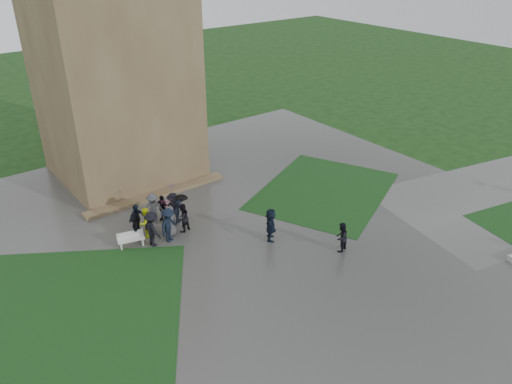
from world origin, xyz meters
TOP-DOWN VIEW (x-y plane):
  - ground at (0.00, 0.00)m, footprint 120.00×120.00m
  - plaza at (0.00, 2.00)m, footprint 34.00×34.00m
  - lawn_inset_left at (-8.50, 4.00)m, footprint 14.10×13.46m
  - lawn_inset_right at (8.50, 5.00)m, footprint 11.12×10.15m
  - tower at (0.00, 15.00)m, footprint 8.00×8.00m
  - tower_plinth at (0.00, 10.60)m, footprint 9.00×0.80m
  - bench at (-3.54, 6.53)m, footprint 1.40×0.73m
  - visitor_cluster at (-1.65, 6.76)m, footprint 3.46×3.21m
  - pedestrian_mid at (2.43, 2.73)m, footprint 1.48×1.66m
  - pedestrian_near at (4.54, -0.18)m, footprint 0.86×0.66m

SIDE VIEW (x-z plane):
  - ground at x=0.00m, z-range 0.00..0.00m
  - plaza at x=0.00m, z-range 0.00..0.02m
  - lawn_inset_left at x=-8.50m, z-range 0.02..0.03m
  - lawn_inset_right at x=8.50m, z-range 0.02..0.03m
  - tower_plinth at x=0.00m, z-range 0.02..0.24m
  - bench at x=-3.54m, z-range 0.03..0.81m
  - pedestrian_near at x=4.54m, z-range 0.02..1.59m
  - pedestrian_mid at x=2.43m, z-range 0.02..1.79m
  - visitor_cluster at x=-1.65m, z-range -0.18..2.24m
  - tower at x=0.00m, z-range 0.00..18.00m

